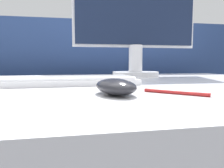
# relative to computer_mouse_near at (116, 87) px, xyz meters

# --- Properties ---
(partition_panel) EXTENTS (5.00, 0.03, 1.02)m
(partition_panel) POSITION_rel_computer_mouse_near_xyz_m (-0.06, 0.88, -0.21)
(partition_panel) COLOR navy
(partition_panel) RESTS_ON ground_plane
(computer_mouse_near) EXTENTS (0.10, 0.13, 0.03)m
(computer_mouse_near) POSITION_rel_computer_mouse_near_xyz_m (0.00, 0.00, 0.00)
(computer_mouse_near) COLOR #232328
(computer_mouse_near) RESTS_ON desk
(keyboard) EXTENTS (0.46, 0.15, 0.02)m
(keyboard) POSITION_rel_computer_mouse_near_xyz_m (-0.12, 0.22, -0.00)
(keyboard) COLOR silver
(keyboard) RESTS_ON desk
(monitor) EXTENTS (0.60, 0.22, 0.51)m
(monitor) POSITION_rel_computer_mouse_near_xyz_m (0.23, 0.60, 0.26)
(monitor) COLOR silver
(monitor) RESTS_ON desk
(pen) EXTENTS (0.10, 0.10, 0.01)m
(pen) POSITION_rel_computer_mouse_near_xyz_m (0.12, -0.02, -0.01)
(pen) COLOR red
(pen) RESTS_ON desk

